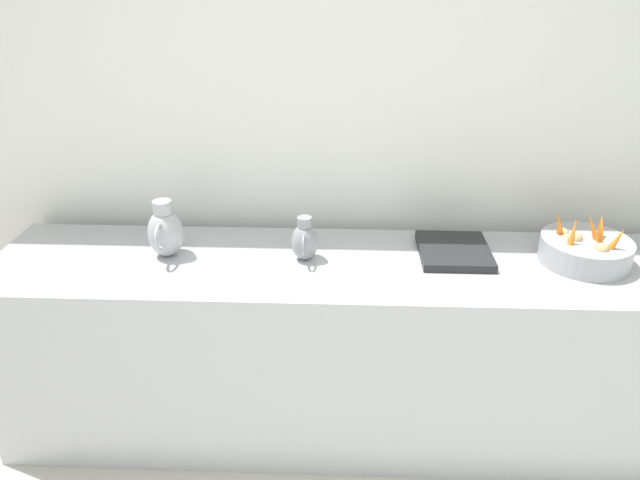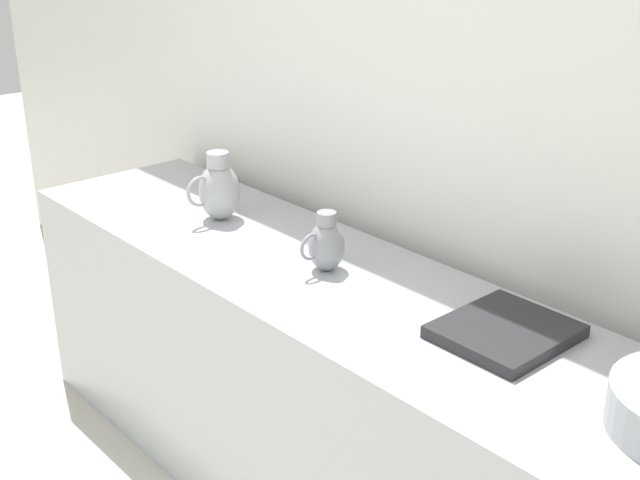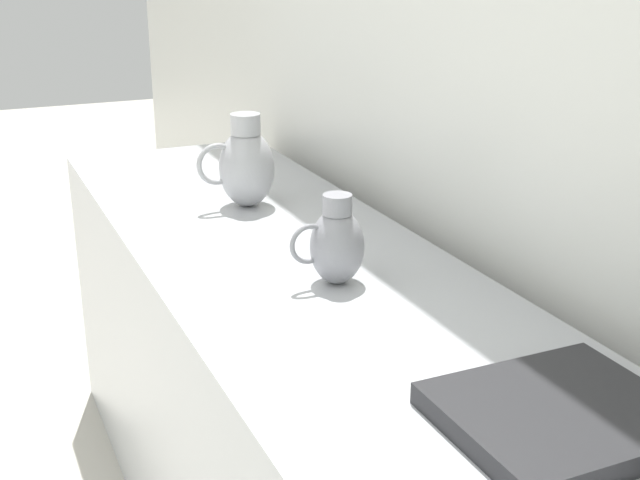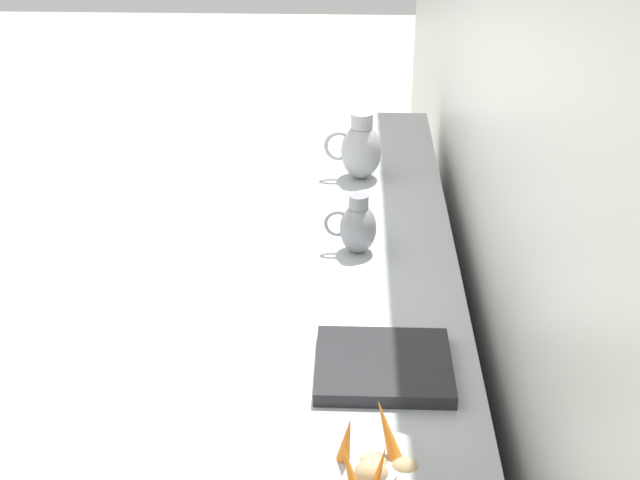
% 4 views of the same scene
% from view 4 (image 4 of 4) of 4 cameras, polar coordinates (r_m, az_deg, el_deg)
% --- Properties ---
extents(tile_wall_left, '(0.10, 7.87, 3.00)m').
position_cam_4_polar(tile_wall_left, '(1.93, 15.52, 5.44)').
color(tile_wall_left, silver).
rests_on(tile_wall_left, ground_plane).
extents(prep_counter, '(0.67, 3.10, 0.88)m').
position_cam_4_polar(prep_counter, '(2.84, 1.78, -10.57)').
color(prep_counter, '#ADAFB5').
rests_on(prep_counter, ground_plane).
extents(metal_pitcher_tall, '(0.21, 0.15, 0.25)m').
position_cam_4_polar(metal_pitcher_tall, '(3.27, 2.65, 5.94)').
color(metal_pitcher_tall, '#A3A3A8').
rests_on(metal_pitcher_tall, prep_counter).
extents(metal_pitcher_short, '(0.16, 0.12, 0.19)m').
position_cam_4_polar(metal_pitcher_short, '(2.74, 2.45, 0.89)').
color(metal_pitcher_short, gray).
rests_on(metal_pitcher_short, prep_counter).
extents(counter_sink_basin, '(0.34, 0.30, 0.04)m').
position_cam_4_polar(counter_sink_basin, '(2.22, 4.16, -8.16)').
color(counter_sink_basin, '#232326').
rests_on(counter_sink_basin, prep_counter).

